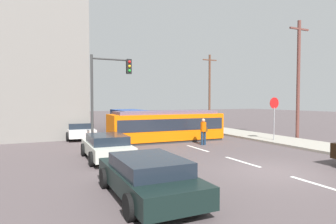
{
  "coord_description": "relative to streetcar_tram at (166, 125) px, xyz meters",
  "views": [
    {
      "loc": [
        -8.42,
        -8.32,
        2.79
      ],
      "look_at": [
        -0.31,
        9.45,
        2.02
      ],
      "focal_mm": 30.39,
      "sensor_mm": 36.0,
      "label": 1
    }
  ],
  "objects": [
    {
      "name": "lane_stripe_2",
      "position": [
        0.41,
        -3.55,
        -1.08
      ],
      "size": [
        0.16,
        2.4,
        0.01
      ],
      "primitive_type": "cube",
      "color": "silver",
      "rests_on": "ground"
    },
    {
      "name": "parked_sedan_mid",
      "position": [
        -5.09,
        -4.42,
        -0.46
      ],
      "size": [
        2.0,
        4.17,
        1.19
      ],
      "color": "beige",
      "rests_on": "ground"
    },
    {
      "name": "streetcar_tram",
      "position": [
        0.0,
        0.0,
        0.0
      ],
      "size": [
        7.81,
        2.65,
        2.09
      ],
      "color": "#E96305",
      "rests_on": "ground"
    },
    {
      "name": "sidewalk_curb_right",
      "position": [
        7.21,
        -3.55,
        -1.01
      ],
      "size": [
        3.2,
        36.0,
        0.14
      ],
      "primitive_type": "cube",
      "color": "#A09B8E",
      "rests_on": "ground"
    },
    {
      "name": "city_bus",
      "position": [
        -0.31,
        7.8,
        0.02
      ],
      "size": [
        2.65,
        5.16,
        1.94
      ],
      "color": "#2C4A92",
      "rests_on": "ground"
    },
    {
      "name": "parked_sedan_far",
      "position": [
        -5.3,
        3.96,
        -0.46
      ],
      "size": [
        2.03,
        4.4,
        1.19
      ],
      "color": "silver",
      "rests_on": "ground"
    },
    {
      "name": "utility_pole_near",
      "position": [
        9.17,
        -3.0,
        3.38
      ],
      "size": [
        1.8,
        0.24,
        8.57
      ],
      "color": "brown",
      "rests_on": "ground"
    },
    {
      "name": "lane_stripe_4",
      "position": [
        0.41,
        12.0,
        -1.08
      ],
      "size": [
        0.16,
        2.4,
        0.01
      ],
      "primitive_type": "cube",
      "color": "silver",
      "rests_on": "ground"
    },
    {
      "name": "lane_stripe_1",
      "position": [
        0.41,
        -7.55,
        -1.08
      ],
      "size": [
        0.16,
        2.4,
        0.01
      ],
      "primitive_type": "cube",
      "color": "silver",
      "rests_on": "ground"
    },
    {
      "name": "utility_pole_mid",
      "position": [
        9.93,
        9.92,
        3.13
      ],
      "size": [
        1.8,
        0.24,
        8.06
      ],
      "color": "brown",
      "rests_on": "ground"
    },
    {
      "name": "parked_sedan_near",
      "position": [
        -5.17,
        -10.23,
        -0.46
      ],
      "size": [
        2.12,
        4.57,
        1.19
      ],
      "color": "black",
      "rests_on": "ground"
    },
    {
      "name": "lane_stripe_0",
      "position": [
        0.41,
        -11.55,
        -1.08
      ],
      "size": [
        0.16,
        2.4,
        0.01
      ],
      "primitive_type": "cube",
      "color": "silver",
      "rests_on": "ground"
    },
    {
      "name": "stop_sign",
      "position": [
        6.5,
        -3.39,
        1.11
      ],
      "size": [
        0.76,
        0.07,
        2.88
      ],
      "color": "gray",
      "rests_on": "sidewalk_curb_right"
    },
    {
      "name": "lane_stripe_3",
      "position": [
        0.41,
        6.0,
        -1.08
      ],
      "size": [
        0.16,
        2.4,
        0.01
      ],
      "primitive_type": "cube",
      "color": "silver",
      "rests_on": "ground"
    },
    {
      "name": "traffic_light_mast",
      "position": [
        -4.46,
        -1.93,
        2.59
      ],
      "size": [
        2.32,
        0.33,
        5.32
      ],
      "color": "#333333",
      "rests_on": "ground"
    },
    {
      "name": "pedestrian_crossing",
      "position": [
        1.47,
        -2.52,
        -0.14
      ],
      "size": [
        0.5,
        0.36,
        1.67
      ],
      "color": "#1A2F47",
      "rests_on": "ground"
    },
    {
      "name": "ground_plane",
      "position": [
        0.41,
        0.45,
        -1.08
      ],
      "size": [
        120.0,
        120.0,
        0.0
      ],
      "primitive_type": "plane",
      "color": "#504647"
    }
  ]
}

